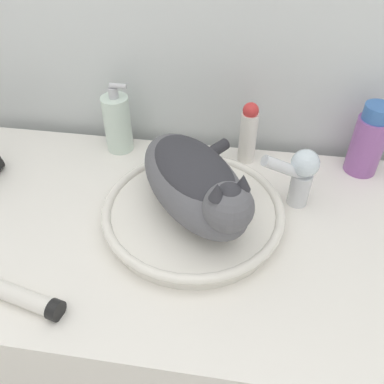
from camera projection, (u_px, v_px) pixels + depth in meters
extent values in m
cube|color=white|center=(176.00, 330.00, 1.12)|extent=(1.24, 0.60, 0.83)
cylinder|color=white|center=(193.00, 214.00, 0.85)|extent=(0.36, 0.36, 0.03)
torus|color=white|center=(193.00, 209.00, 0.84)|extent=(0.38, 0.38, 0.02)
ellipsoid|color=#56565B|center=(193.00, 182.00, 0.79)|extent=(0.32, 0.35, 0.12)
ellipsoid|color=#2D2D33|center=(193.00, 169.00, 0.77)|extent=(0.24, 0.27, 0.06)
sphere|color=#56565B|center=(228.00, 207.00, 0.68)|extent=(0.09, 0.09, 0.09)
sphere|color=#2D2D33|center=(229.00, 196.00, 0.67)|extent=(0.05, 0.05, 0.05)
cone|color=#2D2D33|center=(217.00, 191.00, 0.64)|extent=(0.03, 0.03, 0.03)
cone|color=#2D2D33|center=(243.00, 182.00, 0.66)|extent=(0.03, 0.03, 0.03)
cylinder|color=#2D2D33|center=(198.00, 161.00, 0.92)|extent=(0.13, 0.17, 0.03)
cylinder|color=silver|center=(300.00, 189.00, 0.88)|extent=(0.04, 0.04, 0.08)
cylinder|color=silver|center=(284.00, 168.00, 0.83)|extent=(0.11, 0.06, 0.07)
sphere|color=silver|center=(305.00, 163.00, 0.83)|extent=(0.06, 0.06, 0.06)
cylinder|color=#93569E|center=(367.00, 146.00, 0.94)|extent=(0.08, 0.08, 0.14)
cylinder|color=#3866AD|center=(378.00, 113.00, 0.89)|extent=(0.06, 0.06, 0.03)
cylinder|color=white|center=(248.00, 138.00, 0.98)|extent=(0.04, 0.04, 0.13)
sphere|color=red|center=(251.00, 110.00, 0.93)|extent=(0.04, 0.04, 0.04)
cylinder|color=silver|center=(118.00, 124.00, 1.01)|extent=(0.07, 0.07, 0.15)
cylinder|color=#B7B7BC|center=(113.00, 93.00, 0.96)|extent=(0.02, 0.02, 0.02)
cylinder|color=#B7B7BC|center=(118.00, 86.00, 0.94)|extent=(0.04, 0.01, 0.01)
cylinder|color=silver|center=(14.00, 294.00, 0.70)|extent=(0.16, 0.07, 0.03)
cylinder|color=black|center=(55.00, 310.00, 0.68)|extent=(0.03, 0.04, 0.04)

